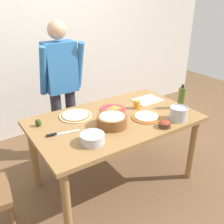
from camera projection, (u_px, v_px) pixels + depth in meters
ground at (115, 180)px, 2.81m from camera, size 8.00×8.00×0.00m
wall_back at (49, 38)px, 3.46m from camera, size 5.60×0.10×2.60m
dining_table at (115, 127)px, 2.53m from camera, size 1.60×0.96×0.76m
person_cook at (62, 84)px, 2.87m from camera, size 0.49×0.25×1.62m
pizza_raw_on_board at (76, 116)px, 2.52m from camera, size 0.32×0.32×0.02m
pizza_cooked_on_tray at (146, 117)px, 2.50m from camera, size 0.29×0.29×0.02m
plate_with_slice at (113, 109)px, 2.66m from camera, size 0.26×0.26×0.02m
popcorn_bowl at (112, 120)px, 2.33m from camera, size 0.28×0.28×0.11m
mixing_bowl_steel at (92, 138)px, 2.08m from camera, size 0.20×0.20×0.08m
small_sauce_bowl at (165, 124)px, 2.32m from camera, size 0.11×0.11×0.06m
olive_oil_bottle at (181, 98)px, 2.67m from camera, size 0.07×0.07×0.26m
steel_pot at (179, 113)px, 2.44m from camera, size 0.17×0.17×0.13m
cup_orange at (137, 104)px, 2.69m from camera, size 0.07×0.07×0.08m
cutting_board_white at (147, 100)px, 2.89m from camera, size 0.30×0.23×0.01m
chef_knife at (59, 134)px, 2.21m from camera, size 0.29×0.07×0.02m
avocado at (38, 123)px, 2.33m from camera, size 0.06×0.06×0.07m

